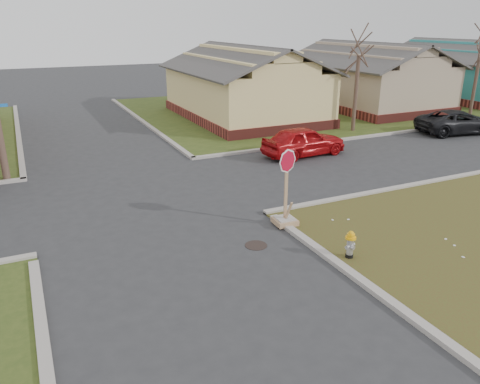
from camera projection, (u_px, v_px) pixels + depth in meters
name	position (u px, v px, depth m)	size (l,w,h in m)	color
ground	(177.00, 253.00, 12.89)	(120.00, 120.00, 0.00)	#2C2C2E
verge_far_right	(372.00, 102.00, 36.99)	(37.00, 19.00, 0.05)	#314217
curbs	(134.00, 196.00, 17.13)	(80.00, 40.00, 0.12)	#9F9890
manhole	(256.00, 245.00, 13.34)	(0.64, 0.64, 0.01)	black
side_house_yellow	(244.00, 84.00, 30.15)	(7.60, 11.60, 4.70)	maroon
side_house_tan	(367.00, 77.00, 34.17)	(7.60, 11.60, 4.70)	maroon
side_house_teal	(464.00, 71.00, 38.18)	(7.60, 11.60, 4.70)	maroon
tree_mid_right	(356.00, 94.00, 26.42)	(0.22, 0.22, 4.20)	#423026
tree_far_right	(476.00, 79.00, 30.60)	(0.22, 0.22, 4.76)	#423026
fire_hydrant	(350.00, 243.00, 12.44)	(0.29, 0.29, 0.77)	black
stop_sign	(285.00, 208.00, 14.48)	(0.69, 0.67, 2.42)	#9F7756
red_sedan	(304.00, 141.00, 22.04)	(1.65, 4.11, 1.40)	#AC0C0F
dark_pickup	(458.00, 122.00, 26.48)	(2.16, 4.69, 1.30)	black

